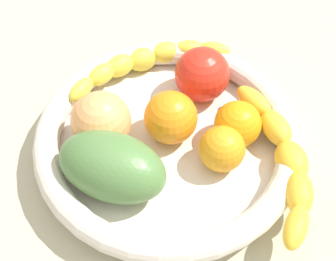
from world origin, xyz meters
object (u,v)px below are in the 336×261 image
Objects in this scene: mango_green at (115,169)px; peach_blush at (101,121)px; orange_mid_right at (171,118)px; tomato_red at (202,74)px; orange_mid_left at (222,149)px; fruit_bowl at (168,142)px; banana_draped_left at (145,62)px; banana_draped_right at (285,160)px; orange_front at (238,124)px.

mango_green is 1.74× the size of peach_blush.
mango_green reaches higher than orange_mid_right.
tomato_red is at bearing 13.25° from mango_green.
mango_green is at bearing 154.13° from orange_mid_left.
fruit_bowl is at bearing -158.33° from tomato_red.
fruit_bowl is 12.73cm from banana_draped_left.
orange_mid_left reaches higher than banana_draped_left.
orange_mid_right is at bearing 102.87° from orange_mid_left.
fruit_bowl is at bearing -117.26° from banana_draped_left.
peach_blush reaches higher than orange_mid_right.
mango_green is at bearing 144.75° from banana_draped_right.
fruit_bowl is 2.56× the size of mango_green.
fruit_bowl is 4.95× the size of orange_mid_right.
orange_mid_left reaches higher than banana_draped_right.
orange_front is 0.46× the size of mango_green.
orange_front reaches higher than banana_draped_left.
banana_draped_right reaches higher than fruit_bowl.
banana_draped_left is at bearing 93.98° from orange_front.
tomato_red is at bearing 58.11° from orange_mid_left.
banana_draped_right is (7.52, -11.61, 1.67)cm from fruit_bowl.
orange_front reaches higher than orange_mid_left.
orange_front is (6.91, -4.71, 2.11)cm from fruit_bowl.
fruit_bowl is at bearing 116.96° from orange_mid_left.
peach_blush reaches higher than banana_draped_right.
banana_draped_right is at bearing -64.36° from orange_mid_right.
banana_draped_right is 1.56× the size of mango_green.
banana_draped_right is at bearing -57.08° from fruit_bowl.
tomato_red is (14.23, -2.37, -0.08)cm from peach_blush.
peach_blush is (-12.22, 10.62, 0.76)cm from orange_front.
mango_green is at bearing -140.05° from banana_draped_left.
orange_mid_right is 0.52× the size of mango_green.
orange_mid_right is at bearing 9.43° from mango_green.
banana_draped_right is 15.26cm from tomato_red.
peach_blush reaches higher than fruit_bowl.
peach_blush is at bearing -154.32° from banana_draped_left.
orange_mid_right reaches higher than orange_mid_left.
orange_front is (-0.61, 6.90, 0.44)cm from banana_draped_right.
orange_front is at bearing 95.03° from banana_draped_right.
banana_draped_left is 3.40× the size of orange_mid_right.
mango_green is (-15.73, 11.12, 1.18)cm from banana_draped_right.
banana_draped_right is 3.59× the size of orange_mid_left.
orange_front reaches higher than fruit_bowl.
banana_draped_right is at bearing -85.70° from banana_draped_left.
mango_green is (-9.63, -1.60, 0.35)cm from orange_mid_right.
mango_green is at bearing -114.44° from peach_blush.
fruit_bowl is 1.64× the size of banana_draped_right.
orange_front is 16.21cm from peach_blush.
fruit_bowl is 3.08cm from orange_mid_right.
fruit_bowl is 13.93cm from banana_draped_right.
tomato_red is at bearing 17.97° from orange_mid_right.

